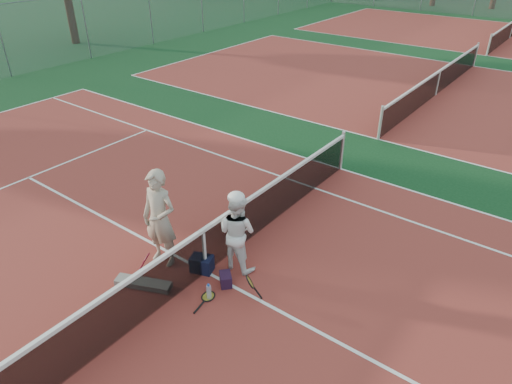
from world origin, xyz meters
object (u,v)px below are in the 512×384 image
player_b (237,232)px  racket_spare (208,296)px  racket_red (147,265)px  sports_bag_purple (226,279)px  water_bottle (209,292)px  racket_black_held (250,288)px  sports_bag_navy (202,264)px  player_a (160,219)px  net_main (204,251)px

player_b → racket_spare: player_b is taller
racket_spare → racket_red: bearing=91.1°
sports_bag_purple → water_bottle: size_ratio=0.99×
racket_red → racket_black_held: 2.07m
racket_spare → sports_bag_navy: sports_bag_navy is taller
sports_bag_navy → water_bottle: size_ratio=1.40×
player_a → sports_bag_navy: 1.19m
racket_red → sports_bag_navy: racket_red is taller
player_b → sports_bag_purple: player_b is taller
player_a → racket_spare: player_a is taller
player_b → player_a: bearing=28.7°
net_main → racket_black_held: net_main is taller
player_a → net_main: bearing=5.2°
net_main → player_a: bearing=-165.6°
player_a → racket_spare: 1.73m
net_main → sports_bag_purple: size_ratio=36.80×
player_b → sports_bag_navy: (-0.46, -0.54, -0.64)m
player_a → player_b: size_ratio=1.25×
player_b → sports_bag_navy: bearing=47.5°
racket_red → sports_bag_purple: size_ratio=1.80×
net_main → player_a: size_ratio=5.46×
racket_black_held → sports_bag_navy: size_ratio=1.31×
player_b → sports_bag_purple: size_ratio=5.39×
player_b → racket_red: (-1.17, -1.29, -0.54)m
player_b → racket_red: size_ratio=3.00×
sports_bag_navy → player_a: bearing=-164.6°
player_a → sports_bag_navy: size_ratio=4.80×
net_main → water_bottle: size_ratio=36.60×
racket_black_held → sports_bag_purple: racket_black_held is taller
racket_black_held → racket_spare: 0.81m
racket_red → sports_bag_navy: 1.04m
net_main → water_bottle: bearing=-42.7°
player_b → sports_bag_navy: 0.95m
racket_red → racket_spare: (1.30, 0.27, -0.25)m
racket_black_held → racket_spare: (-0.65, -0.39, -0.26)m
racket_red → racket_black_held: racket_black_held is taller
player_b → sports_bag_navy: player_b is taller
racket_red → sports_bag_navy: (0.71, 0.74, -0.10)m
racket_spare → sports_bag_navy: 0.77m
player_a → player_b: (1.27, 0.76, -0.20)m
racket_spare → sports_bag_purple: size_ratio=2.01×
racket_spare → sports_bag_purple: 0.46m
racket_red → water_bottle: (1.35, 0.25, -0.12)m
racket_black_held → sports_bag_purple: bearing=-52.3°
racket_red → racket_spare: racket_red is taller
net_main → sports_bag_purple: (0.54, -0.03, -0.39)m
player_a → racket_black_held: (2.05, 0.14, -0.73)m
sports_bag_purple → racket_black_held: bearing=-5.1°
racket_black_held → racket_spare: racket_black_held is taller
net_main → player_b: size_ratio=6.82×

